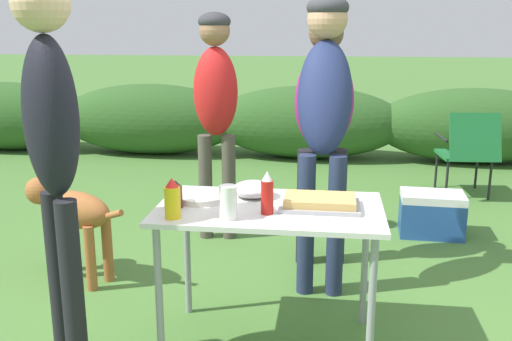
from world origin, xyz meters
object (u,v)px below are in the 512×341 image
folding_table (269,222)px  paper_cup_stack (228,202)px  bbq_sauce_bottle (176,195)px  plate_stack (202,197)px  standing_person_in_gray_fleece (324,120)px  mustard_bottle (172,199)px  standing_person_with_beanie (51,123)px  standing_person_in_olive_jacket (216,98)px  camp_chair_green_behind_table (468,149)px  mixing_bowl (253,189)px  standing_person_in_navy_coat (325,102)px  cooler_box (431,214)px  food_tray (320,202)px  ketchup_bottle (266,194)px  dog (70,213)px

folding_table → paper_cup_stack: paper_cup_stack is taller
bbq_sauce_bottle → folding_table: bearing=9.2°
plate_stack → standing_person_in_gray_fleece: standing_person_in_gray_fleece is taller
mustard_bottle → standing_person_with_beanie: bearing=-164.5°
standing_person_in_olive_jacket → camp_chair_green_behind_table: (2.15, 1.38, -0.61)m
mixing_bowl → paper_cup_stack: bearing=-100.1°
plate_stack → standing_person_in_gray_fleece: size_ratio=0.16×
standing_person_in_navy_coat → cooler_box: 1.64m
food_tray → standing_person_in_gray_fleece: size_ratio=0.23×
folding_table → bbq_sauce_bottle: 0.48m
ketchup_bottle → standing_person_in_navy_coat: bearing=73.9°
folding_table → standing_person_in_gray_fleece: 1.17m
plate_stack → food_tray: bearing=-4.9°
paper_cup_stack → standing_person_in_olive_jacket: size_ratio=0.09×
plate_stack → mixing_bowl: (0.25, 0.09, 0.03)m
folding_table → mustard_bottle: (-0.42, -0.23, 0.17)m
plate_stack → standing_person_in_olive_jacket: (-0.21, 1.41, 0.33)m
standing_person_in_gray_fleece → folding_table: bearing=-111.2°
standing_person_in_navy_coat → folding_table: bearing=-107.8°
bbq_sauce_bottle → standing_person_in_gray_fleece: size_ratio=0.08×
mixing_bowl → standing_person_in_gray_fleece: standing_person_in_gray_fleece is taller
camp_chair_green_behind_table → ketchup_bottle: bearing=-122.6°
food_tray → dog: 1.72m
paper_cup_stack → standing_person_in_gray_fleece: bearing=72.7°
plate_stack → standing_person_in_navy_coat: (0.60, 0.69, 0.40)m
standing_person_with_beanie → cooler_box: standing_person_with_beanie is taller
mixing_bowl → paper_cup_stack: (-0.06, -0.36, 0.04)m
ketchup_bottle → standing_person_in_gray_fleece: 1.24m
standing_person_with_beanie → standing_person_in_olive_jacket: bearing=-56.4°
food_tray → paper_cup_stack: 0.47m
cooler_box → dog: bearing=-152.2°
folding_table → standing_person_in_navy_coat: bearing=72.0°
ketchup_bottle → mixing_bowl: bearing=110.7°
bbq_sauce_bottle → cooler_box: bbq_sauce_bottle is taller
paper_cup_stack → bbq_sauce_bottle: (-0.28, 0.13, -0.01)m
ketchup_bottle → mustard_bottle: bearing=-164.1°
standing_person_with_beanie → cooler_box: size_ratio=3.68×
food_tray → plate_stack: food_tray is taller
ketchup_bottle → standing_person_with_beanie: (-0.90, -0.25, 0.36)m
plate_stack → folding_table: bearing=-11.0°
ketchup_bottle → camp_chair_green_behind_table: ketchup_bottle is taller
bbq_sauce_bottle → standing_person_with_beanie: standing_person_with_beanie is taller
standing_person_with_beanie → dog: bearing=-21.9°
folding_table → ketchup_bottle: size_ratio=5.35×
paper_cup_stack → dog: paper_cup_stack is taller
cooler_box → camp_chair_green_behind_table: bearing=68.8°
folding_table → standing_person_in_navy_coat: size_ratio=0.62×
mixing_bowl → standing_person_in_navy_coat: 0.79m
standing_person_in_gray_fleece → food_tray: bearing=-98.7°
bbq_sauce_bottle → standing_person_in_olive_jacket: bearing=94.0°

